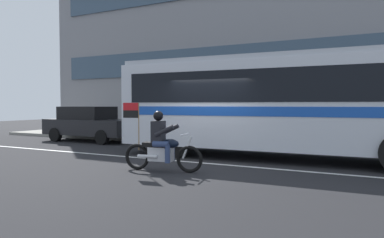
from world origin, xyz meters
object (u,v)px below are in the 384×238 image
parked_sedan_curbside (90,123)px  transit_bus (288,100)px  motorcycle_with_rider (162,146)px  fire_hydrant (376,139)px

parked_sedan_curbside → transit_bus: bearing=-8.4°
motorcycle_with_rider → transit_bus: bearing=53.3°
fire_hydrant → transit_bus: bearing=-132.2°
fire_hydrant → motorcycle_with_rider: bearing=-129.3°
motorcycle_with_rider → parked_sedan_curbside: bearing=145.3°
motorcycle_with_rider → fire_hydrant: 8.00m
fire_hydrant → parked_sedan_curbside: bearing=-173.4°
parked_sedan_curbside → fire_hydrant: 12.07m
transit_bus → motorcycle_with_rider: 4.42m
parked_sedan_curbside → fire_hydrant: parked_sedan_curbside is taller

